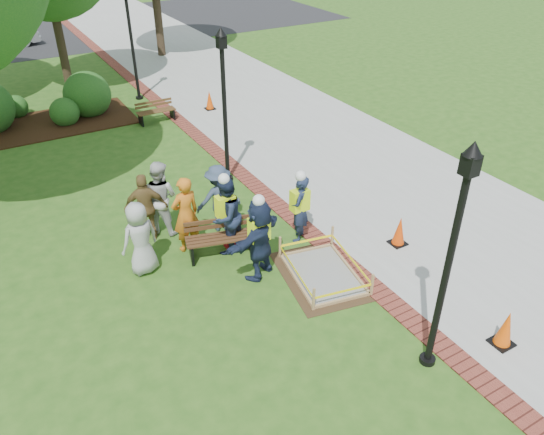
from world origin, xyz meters
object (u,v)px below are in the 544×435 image
hivis_worker_b (300,206)px  bench_near (221,245)px  lamp_near (452,248)px  hivis_worker_a (259,237)px  cone_front (505,329)px  hivis_worker_c (226,214)px  wet_concrete_pad (324,267)px

hivis_worker_b → bench_near: bearing=170.3°
lamp_near → hivis_worker_a: bearing=110.0°
cone_front → lamp_near: size_ratio=0.18×
hivis_worker_a → hivis_worker_b: bearing=26.3°
hivis_worker_b → hivis_worker_c: (-1.68, 0.45, 0.07)m
lamp_near → hivis_worker_b: bearing=88.3°
hivis_worker_c → hivis_worker_a: bearing=-80.2°
cone_front → hivis_worker_a: 5.01m
bench_near → lamp_near: bearing=-69.7°
hivis_worker_a → hivis_worker_c: bearing=99.8°
wet_concrete_pad → bench_near: 2.39m
lamp_near → hivis_worker_b: 4.71m
bench_near → cone_front: bench_near is taller
bench_near → hivis_worker_a: 1.33m
cone_front → hivis_worker_c: bearing=120.0°
lamp_near → bench_near: bearing=110.3°
wet_concrete_pad → hivis_worker_a: 1.57m
bench_near → lamp_near: lamp_near is taller
wet_concrete_pad → hivis_worker_a: (-1.16, 0.74, 0.74)m
hivis_worker_a → hivis_worker_b: hivis_worker_a is taller
hivis_worker_a → wet_concrete_pad: bearing=-32.5°
hivis_worker_a → hivis_worker_c: (-0.20, 1.18, 0.00)m
lamp_near → hivis_worker_c: 5.34m
cone_front → hivis_worker_c: (-3.04, 5.26, 0.60)m
wet_concrete_pad → hivis_worker_a: hivis_worker_a is taller
bench_near → cone_front: (3.25, -5.14, 0.10)m
wet_concrete_pad → hivis_worker_c: (-1.37, 1.92, 0.74)m
lamp_near → hivis_worker_c: (-1.55, 4.88, -1.50)m
cone_front → hivis_worker_a: size_ratio=0.39×
bench_near → hivis_worker_b: bearing=-9.7°
hivis_worker_a → cone_front: bearing=-55.3°
lamp_near → hivis_worker_c: bearing=107.6°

